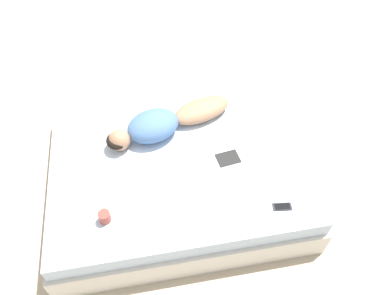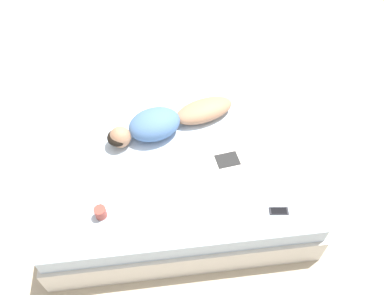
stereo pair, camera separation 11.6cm
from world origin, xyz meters
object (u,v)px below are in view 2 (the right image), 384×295
(person, at_px, (167,121))
(open_magazine, at_px, (232,171))
(coffee_mug, at_px, (100,212))
(cell_phone, at_px, (279,211))

(person, distance_m, open_magazine, 0.75)
(coffee_mug, height_order, cell_phone, coffee_mug)
(cell_phone, bearing_deg, person, 45.68)
(coffee_mug, xyz_separation_m, cell_phone, (-0.13, -1.36, -0.04))
(person, relative_size, cell_phone, 7.93)
(open_magazine, bearing_deg, coffee_mug, 97.57)
(open_magazine, height_order, coffee_mug, coffee_mug)
(person, height_order, coffee_mug, person)
(person, distance_m, cell_phone, 1.26)
(open_magazine, relative_size, cell_phone, 3.30)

